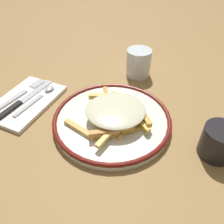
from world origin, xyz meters
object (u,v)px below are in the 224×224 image
Objects in this scene: napkin at (26,102)px; fork at (20,94)px; fries_heap at (115,112)px; plate at (112,119)px; coffee_mug at (220,142)px; spoon at (42,95)px; knife at (20,103)px; water_glass at (139,63)px.

fork is (-0.03, 0.01, 0.01)m from napkin.
fries_heap reaches higher than fork.
coffee_mug is at bearing 2.63° from plate.
coffee_mug reaches higher than fork.
plate is at bearing 7.12° from napkin.
plate reaches higher than spoon.
water_glass is at bearing 52.17° from knife.
plate is 1.47× the size of fries_heap.
plate is at bearing 11.25° from knife.
coffee_mug is at bearing 7.03° from knife.
fork is at bearing 129.53° from knife.
spoon is (0.03, 0.05, 0.00)m from knife.
coffee_mug is (0.24, 0.01, -0.00)m from fries_heap.
plate is at bearing 3.97° from fork.
plate is 2.93× the size of coffee_mug.
spoon is 0.31m from water_glass.
fries_heap is 0.25m from water_glass.
water_glass reaches higher than spoon.
coffee_mug is at bearing 3.34° from fork.
spoon is at bearing 21.75° from fork.
fries_heap is 0.95× the size of knife.
coffee_mug is (0.50, 0.06, 0.02)m from knife.
spoon is at bearing 179.13° from plate.
water_glass reaches higher than napkin.
napkin is at bearing -173.29° from fries_heap.
coffee_mug reaches higher than plate.
fork is 0.53m from coffee_mug.
fries_heap is at bearing -177.08° from coffee_mug.
fork is 2.07× the size of water_glass.
fries_heap is at bearing 6.71° from napkin.
knife reaches higher than napkin.
fries_heap is at bearing -82.64° from water_glass.
coffee_mug reaches higher than spoon.
knife is at bearing -172.97° from coffee_mug.
fries_heap reaches higher than plate.
fries_heap is at bearing 10.73° from knife.
napkin is 1.36× the size of spoon.
knife is at bearing -168.75° from plate.
plate reaches higher than napkin.
fries_heap is (0.01, -0.00, 0.03)m from plate.
napkin is 0.02m from knife.
fork is 0.37m from water_glass.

